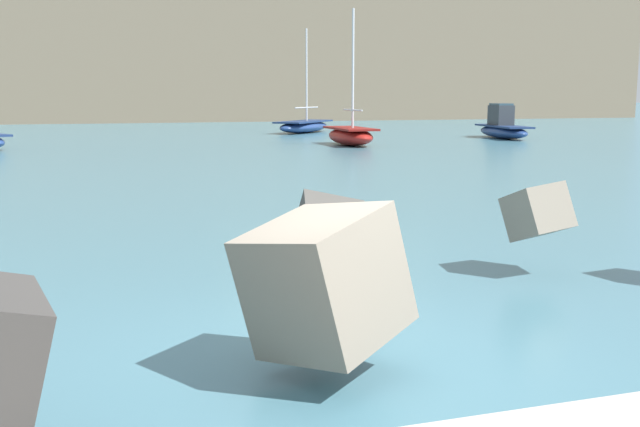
{
  "coord_description": "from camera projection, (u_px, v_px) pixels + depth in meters",
  "views": [
    {
      "loc": [
        -2.21,
        -6.32,
        2.54
      ],
      "look_at": [
        -0.0,
        0.5,
        1.4
      ],
      "focal_mm": 41.96,
      "sensor_mm": 36.0,
      "label": 1
    }
  ],
  "objects": [
    {
      "name": "ground_plane",
      "position": [
        337.0,
        368.0,
        7.01
      ],
      "size": [
        400.0,
        400.0,
        0.0
      ],
      "primitive_type": "plane",
      "color": "#42707F"
    },
    {
      "name": "boat_near_left",
      "position": [
        304.0,
        126.0,
        50.75
      ],
      "size": [
        5.73,
        6.21,
        6.96
      ],
      "color": "navy",
      "rests_on": "ground"
    },
    {
      "name": "boat_near_centre",
      "position": [
        503.0,
        128.0,
        44.15
      ],
      "size": [
        2.53,
        6.07,
        2.05
      ],
      "color": "navy",
      "rests_on": "ground"
    },
    {
      "name": "boat_mid_left",
      "position": [
        350.0,
        135.0,
        38.05
      ],
      "size": [
        1.9,
        4.72,
        6.76
      ],
      "color": "maroon",
      "rests_on": "ground"
    },
    {
      "name": "headland_bluff",
      "position": [
        218.0,
        48.0,
        84.68
      ],
      "size": [
        91.08,
        32.16,
        15.63
      ],
      "color": "#756651",
      "rests_on": "ground"
    }
  ]
}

